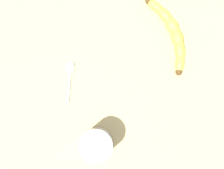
% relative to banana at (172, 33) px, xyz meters
% --- Properties ---
extents(wooden_tabletop, '(1.20, 1.20, 0.03)m').
position_rel_banana_xyz_m(wooden_tabletop, '(-0.11, 0.16, -0.03)').
color(wooden_tabletop, tan).
rests_on(wooden_tabletop, ground).
extents(banana, '(0.23, 0.08, 0.03)m').
position_rel_banana_xyz_m(banana, '(0.00, 0.00, 0.00)').
color(banana, '#DFDD43').
rests_on(banana, wooden_tabletop).
extents(smoothie_glass, '(0.08, 0.08, 0.11)m').
position_rel_banana_xyz_m(smoothie_glass, '(-0.15, 0.31, 0.04)').
color(smoothie_glass, silver).
rests_on(smoothie_glass, wooden_tabletop).
extents(teaspoon, '(0.10, 0.07, 0.01)m').
position_rel_banana_xyz_m(teaspoon, '(0.05, 0.29, -0.01)').
color(teaspoon, silver).
rests_on(teaspoon, wooden_tabletop).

